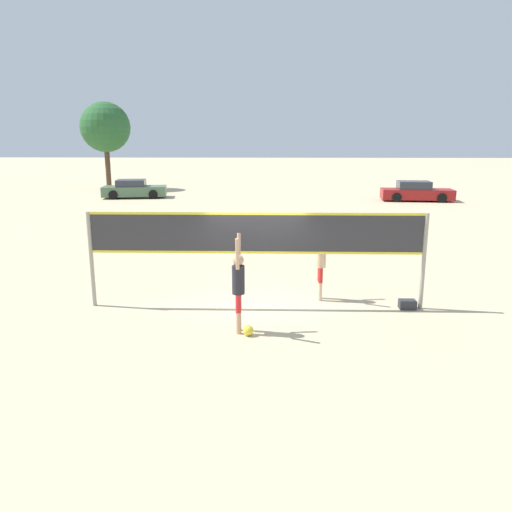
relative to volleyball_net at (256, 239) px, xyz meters
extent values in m
plane|color=#C6B28C|center=(0.00, 0.00, -1.79)|extent=(200.00, 200.00, 0.00)
cylinder|color=gray|center=(-4.20, 0.00, -0.56)|extent=(0.10, 0.10, 2.45)
cylinder|color=gray|center=(4.20, 0.00, -0.56)|extent=(0.10, 0.10, 2.45)
cube|color=#2D2D33|center=(0.00, 0.00, 0.15)|extent=(8.29, 0.02, 1.04)
cube|color=yellow|center=(0.00, 0.00, 0.64)|extent=(8.29, 0.03, 0.06)
cube|color=yellow|center=(0.00, 0.00, -0.34)|extent=(8.29, 0.03, 0.06)
cylinder|color=tan|center=(-0.34, -1.81, -1.54)|extent=(0.11, 0.11, 0.49)
cylinder|color=red|center=(-0.34, -1.81, -1.09)|extent=(0.12, 0.12, 0.40)
cylinder|color=tan|center=(-0.34, -1.61, -1.54)|extent=(0.11, 0.11, 0.49)
cylinder|color=red|center=(-0.34, -1.61, -1.09)|extent=(0.12, 0.12, 0.40)
cylinder|color=#26262D|center=(-0.34, -1.71, -0.57)|extent=(0.28, 0.28, 0.64)
sphere|color=tan|center=(-0.34, -1.71, -0.13)|extent=(0.25, 0.25, 0.25)
cylinder|color=tan|center=(-0.34, -1.96, 0.07)|extent=(0.08, 0.23, 0.71)
cylinder|color=tan|center=(-0.34, -1.47, 0.07)|extent=(0.08, 0.23, 0.71)
cylinder|color=beige|center=(1.70, 0.76, -1.54)|extent=(0.11, 0.11, 0.50)
cylinder|color=red|center=(1.70, 0.76, -1.09)|extent=(0.12, 0.12, 0.41)
cylinder|color=beige|center=(1.70, 0.56, -1.54)|extent=(0.11, 0.11, 0.50)
cylinder|color=red|center=(1.70, 0.56, -1.09)|extent=(0.12, 0.12, 0.41)
cylinder|color=beige|center=(1.70, 0.66, -0.57)|extent=(0.28, 0.28, 0.64)
sphere|color=beige|center=(1.70, 0.66, -0.12)|extent=(0.25, 0.25, 0.25)
cylinder|color=beige|center=(1.70, 0.91, 0.07)|extent=(0.08, 0.23, 0.71)
cylinder|color=beige|center=(1.70, 0.42, 0.07)|extent=(0.08, 0.23, 0.71)
sphere|color=yellow|center=(-0.12, -1.92, -1.67)|extent=(0.23, 0.23, 0.23)
cube|color=#2D2D33|center=(3.86, -0.03, -1.67)|extent=(0.41, 0.29, 0.23)
cube|color=#4C6B4C|center=(-9.51, 23.90, -1.30)|extent=(4.72, 2.52, 0.71)
cube|color=#2D333D|center=(-9.73, 23.87, -0.71)|extent=(2.25, 2.01, 0.47)
cylinder|color=black|center=(-8.26, 24.99, -1.47)|extent=(0.67, 0.31, 0.64)
cylinder|color=black|center=(-8.00, 23.22, -1.47)|extent=(0.67, 0.31, 0.64)
cylinder|color=black|center=(-11.02, 24.59, -1.47)|extent=(0.67, 0.31, 0.64)
cylinder|color=black|center=(-10.76, 22.82, -1.47)|extent=(0.67, 0.31, 0.64)
cube|color=maroon|center=(10.49, 22.56, -1.31)|extent=(4.91, 2.17, 0.69)
cube|color=#2D333D|center=(10.25, 22.58, -0.70)|extent=(2.28, 1.80, 0.54)
cylinder|color=black|center=(12.03, 23.27, -1.47)|extent=(0.66, 0.27, 0.64)
cylinder|color=black|center=(11.89, 21.60, -1.47)|extent=(0.66, 0.27, 0.64)
cylinder|color=black|center=(9.08, 23.52, -1.47)|extent=(0.66, 0.27, 0.64)
cylinder|color=black|center=(8.94, 21.85, -1.47)|extent=(0.66, 0.27, 0.64)
cylinder|color=#4C3823|center=(-13.33, 29.99, 0.22)|extent=(0.42, 0.42, 4.00)
sphere|color=#285B2D|center=(-13.33, 29.99, 3.34)|extent=(4.09, 4.09, 4.09)
camera|label=1|loc=(0.34, -12.20, 2.46)|focal=35.00mm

